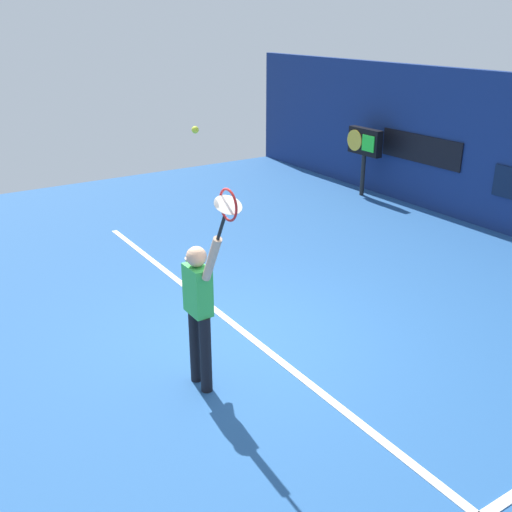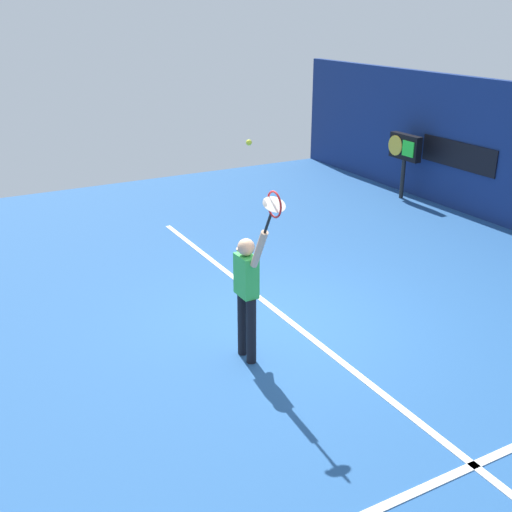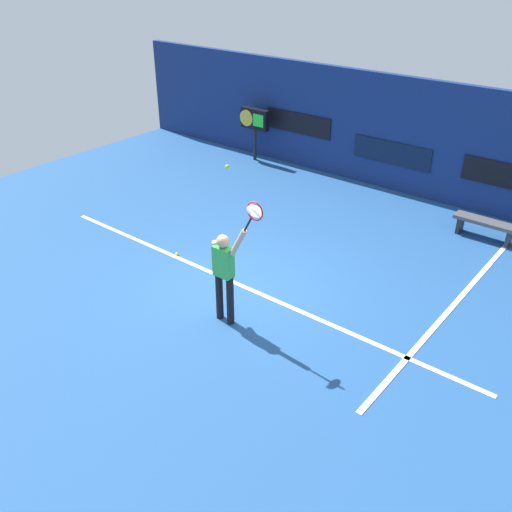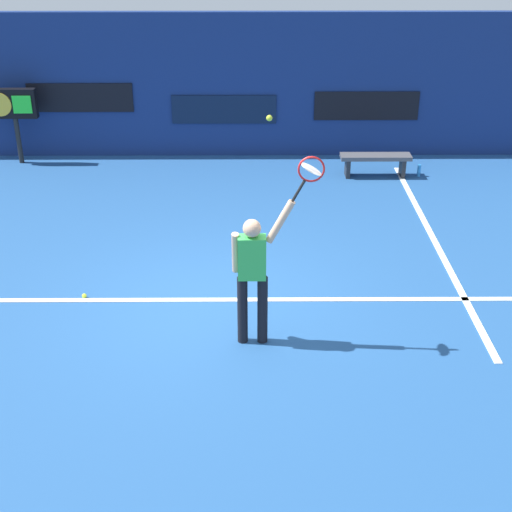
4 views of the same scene
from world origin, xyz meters
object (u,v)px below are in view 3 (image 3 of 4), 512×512
Objects in this scene: tennis_racket at (254,213)px; scoreboard_clock at (255,121)px; tennis_ball at (227,167)px; court_bench at (485,225)px; tennis_player at (224,271)px; spare_ball at (177,254)px.

tennis_racket is 0.39× the size of scoreboard_clock.
scoreboard_clock is (-5.06, 6.93, -1.73)m from tennis_ball.
tennis_ball reaches higher than court_bench.
tennis_ball is (-0.47, -0.06, 0.64)m from tennis_racket.
scoreboard_clock is at bearing 173.27° from court_bench.
tennis_player is 2.80m from spare_ball.
tennis_ball is 6.97m from court_bench.
tennis_ball is 0.04× the size of scoreboard_clock.
scoreboard_clock is 23.02× the size of spare_ball.
scoreboard_clock is (-4.87, 6.86, 0.19)m from tennis_player.
scoreboard_clock reaches higher than spare_ball.
spare_ball is (-2.56, 1.17, -2.89)m from tennis_ball.
tennis_racket is at bearing -51.18° from scoreboard_clock.
court_bench reaches higher than spare_ball.
tennis_racket is at bearing 6.96° from tennis_ball.
tennis_player is 28.59× the size of tennis_ball.
tennis_racket reaches higher than court_bench.
tennis_ball is 4.04m from spare_ball.
tennis_player is 6.52m from court_bench.
tennis_ball is at bearing -18.34° from tennis_player.
tennis_ball reaches higher than tennis_racket.
court_bench is (2.27, 6.06, -2.59)m from tennis_ball.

